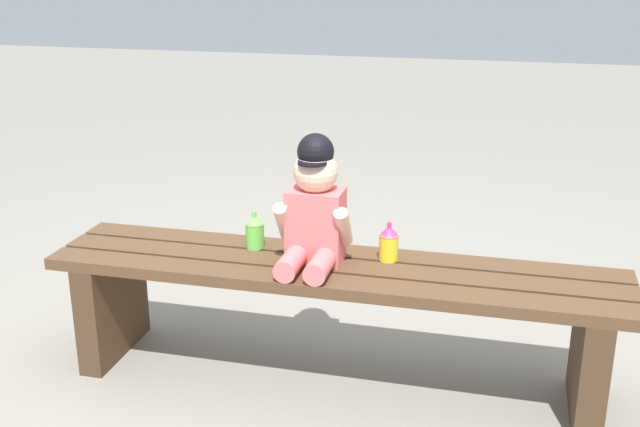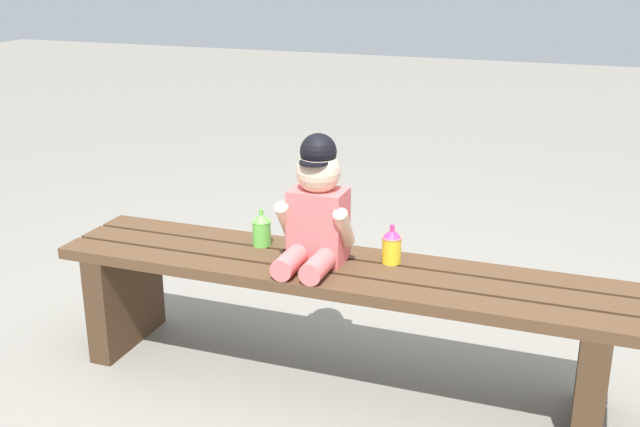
{
  "view_description": "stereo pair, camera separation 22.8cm",
  "coord_description": "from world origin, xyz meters",
  "px_view_note": "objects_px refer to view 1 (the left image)",
  "views": [
    {
      "loc": [
        0.5,
        -2.15,
        1.32
      ],
      "look_at": [
        -0.03,
        -0.05,
        0.58
      ],
      "focal_mm": 43.42,
      "sensor_mm": 36.0,
      "label": 1
    },
    {
      "loc": [
        0.71,
        -2.09,
        1.32
      ],
      "look_at": [
        -0.03,
        -0.05,
        0.58
      ],
      "focal_mm": 43.42,
      "sensor_mm": 36.0,
      "label": 2
    }
  ],
  "objects_px": {
    "sippy_cup_right": "(389,242)",
    "sippy_cup_left": "(255,231)",
    "child_figure": "(314,208)",
    "park_bench": "(334,299)"
  },
  "relations": [
    {
      "from": "sippy_cup_right",
      "to": "sippy_cup_left",
      "type": "bearing_deg",
      "value": 180.0
    },
    {
      "from": "sippy_cup_left",
      "to": "sippy_cup_right",
      "type": "height_order",
      "value": "same"
    },
    {
      "from": "child_figure",
      "to": "park_bench",
      "type": "bearing_deg",
      "value": -2.91
    },
    {
      "from": "park_bench",
      "to": "sippy_cup_left",
      "type": "xyz_separation_m",
      "value": [
        -0.28,
        0.08,
        0.18
      ]
    },
    {
      "from": "park_bench",
      "to": "child_figure",
      "type": "distance_m",
      "value": 0.3
    },
    {
      "from": "park_bench",
      "to": "child_figure",
      "type": "xyz_separation_m",
      "value": [
        -0.06,
        0.0,
        0.3
      ]
    },
    {
      "from": "park_bench",
      "to": "sippy_cup_right",
      "type": "bearing_deg",
      "value": 26.4
    },
    {
      "from": "park_bench",
      "to": "sippy_cup_left",
      "type": "bearing_deg",
      "value": 164.53
    },
    {
      "from": "child_figure",
      "to": "sippy_cup_right",
      "type": "height_order",
      "value": "child_figure"
    },
    {
      "from": "park_bench",
      "to": "sippy_cup_right",
      "type": "distance_m",
      "value": 0.25
    }
  ]
}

